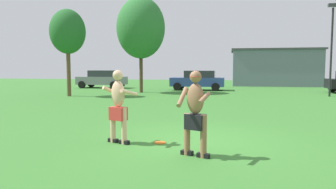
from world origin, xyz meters
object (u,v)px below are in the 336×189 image
car_gray_far_end (102,79)px  tree_behind_players (141,28)px  lamp_post (332,40)px  frisbee (160,143)px  tree_left_field (68,32)px  car_blue_near_post (198,80)px  player_in_red (118,104)px  player_with_cap (195,109)px

car_gray_far_end → tree_behind_players: bearing=-42.8°
tree_behind_players → lamp_post: bearing=-3.9°
tree_behind_players → car_gray_far_end: bearing=137.2°
frisbee → lamp_post: 16.60m
frisbee → lamp_post: size_ratio=0.05×
car_gray_far_end → tree_left_field: size_ratio=0.80×
car_blue_near_post → car_gray_far_end: (-8.74, 1.17, 0.00)m
player_in_red → frisbee: 1.35m
lamp_post → car_blue_near_post: bearing=154.0°
lamp_post → tree_behind_players: tree_behind_players is taller
car_gray_far_end → lamp_post: lamp_post is taller
player_with_cap → tree_behind_players: (-5.68, 16.05, 3.70)m
player_in_red → frisbee: player_in_red is taller
car_gray_far_end → tree_behind_players: (4.91, -4.55, 3.84)m
frisbee → tree_left_field: 14.72m
car_blue_near_post → lamp_post: size_ratio=0.75×
player_with_cap → tree_behind_players: bearing=109.5°
frisbee → tree_left_field: bearing=126.7°
frisbee → tree_behind_players: bearing=107.4°
player_in_red → lamp_post: lamp_post is taller
player_in_red → lamp_post: 17.06m
player_with_cap → tree_behind_players: tree_behind_players is taller
frisbee → tree_behind_players: tree_behind_players is taller
car_gray_far_end → lamp_post: (17.46, -5.42, 2.70)m
player_in_red → car_blue_near_post: (0.07, 18.64, -0.11)m
player_in_red → car_gray_far_end: player_in_red is taller
car_gray_far_end → tree_left_field: tree_left_field is taller
player_with_cap → player_in_red: player_with_cap is taller
player_with_cap → frisbee: (-0.94, 0.97, -0.96)m
car_gray_far_end → tree_left_field: bearing=-81.8°
player_in_red → tree_left_field: tree_left_field is taller
player_with_cap → lamp_post: bearing=65.7°
frisbee → lamp_post: bearing=61.2°
player_with_cap → frisbee: player_with_cap is taller
lamp_post → frisbee: bearing=-118.8°
frisbee → tree_behind_players: 16.48m
car_blue_near_post → tree_left_field: 10.86m
frisbee → car_blue_near_post: (-0.90, 18.46, 0.81)m
lamp_post → tree_behind_players: bearing=176.1°
player_with_cap → tree_behind_players: 17.42m
player_in_red → car_blue_near_post: size_ratio=0.41×
frisbee → car_blue_near_post: car_blue_near_post is taller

